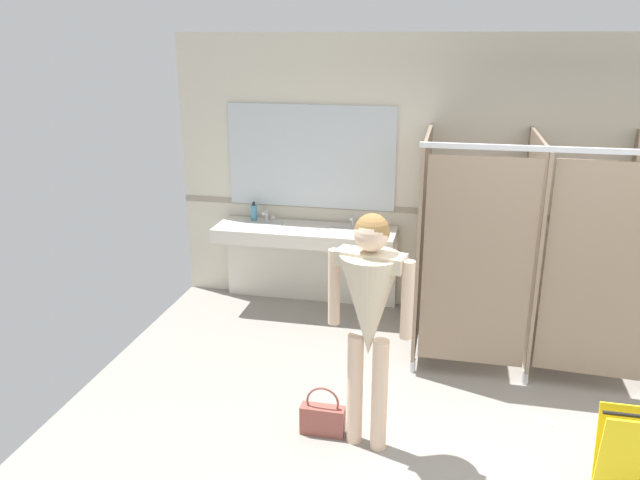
{
  "coord_description": "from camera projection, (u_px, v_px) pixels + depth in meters",
  "views": [
    {
      "loc": [
        -0.83,
        -3.76,
        2.74
      ],
      "look_at": [
        -1.89,
        1.15,
        1.09
      ],
      "focal_mm": 35.05,
      "sensor_mm": 36.0,
      "label": 1
    }
  ],
  "objects": [
    {
      "name": "mirror_panel",
      "position": [
        311.0,
        157.0,
        6.39
      ],
      "size": [
        1.75,
        0.02,
        1.05
      ],
      "primitive_type": "cube",
      "color": "silver",
      "rests_on": "wall_back"
    },
    {
      "name": "floor_drain_cover",
      "position": [
        544.0,
        422.0,
        4.65
      ],
      "size": [
        0.14,
        0.14,
        0.01
      ],
      "primitive_type": "cylinder",
      "color": "#B7BABF",
      "rests_on": "ground_plane"
    },
    {
      "name": "wall_back_tile_band",
      "position": [
        536.0,
        217.0,
        6.1
      ],
      "size": [
        7.34,
        0.01,
        0.06
      ],
      "primitive_type": "cube",
      "color": "#9E937F",
      "rests_on": "wall_back"
    },
    {
      "name": "bathroom_stalls",
      "position": [
        590.0,
        252.0,
        5.17
      ],
      "size": [
        2.84,
        1.44,
        1.98
      ],
      "color": "#84705B",
      "rests_on": "ground_plane"
    },
    {
      "name": "soap_dispenser",
      "position": [
        254.0,
        212.0,
        6.58
      ],
      "size": [
        0.07,
        0.07,
        0.2
      ],
      "color": "teal",
      "rests_on": "vanity_counter"
    },
    {
      "name": "wet_floor_sign",
      "position": [
        621.0,
        453.0,
        3.82
      ],
      "size": [
        0.28,
        0.19,
        0.6
      ],
      "color": "yellow",
      "rests_on": "ground_plane"
    },
    {
      "name": "person_standing",
      "position": [
        369.0,
        305.0,
        4.08
      ],
      "size": [
        0.58,
        0.48,
        1.68
      ],
      "color": "beige",
      "rests_on": "ground_plane"
    },
    {
      "name": "wall_back",
      "position": [
        539.0,
        182.0,
        6.05
      ],
      "size": [
        7.34,
        0.12,
        2.78
      ],
      "primitive_type": "cube",
      "color": "beige",
      "rests_on": "ground_plane"
    },
    {
      "name": "vanity_counter",
      "position": [
        307.0,
        248.0,
        6.5
      ],
      "size": [
        1.85,
        0.54,
        1.0
      ],
      "color": "silver",
      "rests_on": "ground_plane"
    },
    {
      "name": "ground_plane",
      "position": [
        558.0,
        472.0,
        4.19
      ],
      "size": [
        7.34,
        5.45,
        0.1
      ],
      "primitive_type": "cube",
      "color": "gray"
    },
    {
      "name": "handbag",
      "position": [
        323.0,
        418.0,
        4.49
      ],
      "size": [
        0.32,
        0.1,
        0.38
      ],
      "color": "#934C42",
      "rests_on": "ground_plane"
    }
  ]
}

